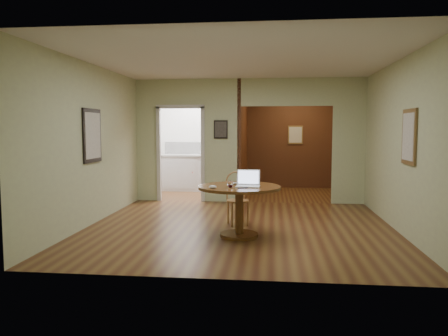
# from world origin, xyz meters

# --- Properties ---
(floor) EXTENTS (5.00, 5.00, 0.00)m
(floor) POSITION_xyz_m (0.00, 0.00, 0.00)
(floor) COLOR #4B2615
(floor) RESTS_ON ground
(room_shell) EXTENTS (5.20, 7.50, 5.00)m
(room_shell) POSITION_xyz_m (-0.47, 3.10, 1.29)
(room_shell) COLOR silver
(room_shell) RESTS_ON ground
(dining_table) EXTENTS (1.23, 1.23, 0.77)m
(dining_table) POSITION_xyz_m (0.04, -0.62, 0.57)
(dining_table) COLOR brown
(dining_table) RESTS_ON ground
(chair) EXTENTS (0.48, 0.48, 0.89)m
(chair) POSITION_xyz_m (-0.06, 0.25, 0.50)
(chair) COLOR #A46F3A
(chair) RESTS_ON ground
(open_laptop) EXTENTS (0.36, 0.31, 0.24)m
(open_laptop) POSITION_xyz_m (0.17, -0.66, 0.83)
(open_laptop) COLOR white
(open_laptop) RESTS_ON dining_table
(closed_laptop) EXTENTS (0.42, 0.37, 0.03)m
(closed_laptop) POSITION_xyz_m (0.09, -0.43, 0.78)
(closed_laptop) COLOR silver
(closed_laptop) RESTS_ON dining_table
(mouse) EXTENTS (0.12, 0.08, 0.05)m
(mouse) POSITION_xyz_m (-0.31, -0.95, 0.79)
(mouse) COLOR white
(mouse) RESTS_ON dining_table
(wine_glass) EXTENTS (0.09, 0.09, 0.10)m
(wine_glass) POSITION_xyz_m (-0.08, -0.80, 0.82)
(wine_glass) COLOR white
(wine_glass) RESTS_ON dining_table
(pen) EXTENTS (0.14, 0.08, 0.01)m
(pen) POSITION_xyz_m (0.11, -0.88, 0.77)
(pen) COLOR navy
(pen) RESTS_ON dining_table
(kitchen_cabinet) EXTENTS (2.06, 0.60, 0.94)m
(kitchen_cabinet) POSITION_xyz_m (-1.35, 4.20, 0.47)
(kitchen_cabinet) COLOR silver
(kitchen_cabinet) RESTS_ON ground
(grocery_bag) EXTENTS (0.31, 0.28, 0.28)m
(grocery_bag) POSITION_xyz_m (-0.96, 4.20, 1.08)
(grocery_bag) COLOR beige
(grocery_bag) RESTS_ON kitchen_cabinet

